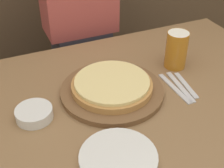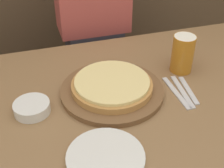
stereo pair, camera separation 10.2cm
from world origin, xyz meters
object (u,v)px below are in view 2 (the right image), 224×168
object	(u,v)px
spoon	(189,90)
dinner_plate	(106,158)
pizza_on_board	(112,88)
diner_person	(94,42)
side_bowl	(32,108)
fork	(176,93)
beer_glass	(183,52)
dinner_knife	(182,91)

from	to	relation	value
spoon	dinner_plate	bearing A→B (deg)	-149.48
pizza_on_board	diner_person	world-z (taller)	diner_person
dinner_plate	spoon	xyz separation A→B (m)	(0.38, 0.22, -0.01)
diner_person	spoon	bearing A→B (deg)	-73.00
side_bowl	diner_person	distance (m)	0.71
side_bowl	spoon	world-z (taller)	side_bowl
spoon	pizza_on_board	bearing A→B (deg)	165.88
dinner_plate	fork	world-z (taller)	dinner_plate
pizza_on_board	side_bowl	bearing A→B (deg)	-175.56
beer_glass	dinner_plate	xyz separation A→B (m)	(-0.41, -0.36, -0.07)
dinner_knife	diner_person	world-z (taller)	diner_person
diner_person	fork	bearing A→B (deg)	-77.16
spoon	beer_glass	bearing A→B (deg)	75.27
beer_glass	dinner_plate	bearing A→B (deg)	-139.09
pizza_on_board	side_bowl	world-z (taller)	pizza_on_board
spoon	dinner_knife	bearing A→B (deg)	180.00
pizza_on_board	dinner_plate	size ratio (longest dim) A/B	1.67
side_bowl	dinner_knife	distance (m)	0.53
beer_glass	fork	xyz separation A→B (m)	(-0.09, -0.13, -0.08)
dinner_knife	diner_person	bearing A→B (deg)	104.94
spoon	diner_person	xyz separation A→B (m)	(-0.20, 0.64, -0.10)
side_bowl	beer_glass	bearing A→B (deg)	8.59
dinner_plate	fork	distance (m)	0.39
dinner_plate	dinner_knife	size ratio (longest dim) A/B	1.13
fork	diner_person	distance (m)	0.67
beer_glass	diner_person	xyz separation A→B (m)	(-0.23, 0.51, -0.18)
pizza_on_board	dinner_knife	size ratio (longest dim) A/B	1.89
pizza_on_board	beer_glass	bearing A→B (deg)	12.36
dinner_plate	dinner_knife	bearing A→B (deg)	32.27
dinner_plate	beer_glass	bearing A→B (deg)	40.91
pizza_on_board	side_bowl	xyz separation A→B (m)	(-0.28, -0.02, -0.01)
dinner_plate	pizza_on_board	bearing A→B (deg)	69.87
side_bowl	spoon	xyz separation A→B (m)	(0.55, -0.05, -0.02)
beer_glass	dinner_plate	world-z (taller)	beer_glass
fork	spoon	xyz separation A→B (m)	(0.05, 0.00, 0.00)
beer_glass	dinner_knife	xyz separation A→B (m)	(-0.06, -0.13, -0.08)
dinner_plate	spoon	size ratio (longest dim) A/B	1.33
beer_glass	side_bowl	world-z (taller)	beer_glass
side_bowl	dinner_knife	size ratio (longest dim) A/B	0.61
side_bowl	dinner_knife	xyz separation A→B (m)	(0.53, -0.05, -0.02)
pizza_on_board	dinner_knife	world-z (taller)	pizza_on_board
diner_person	pizza_on_board	bearing A→B (deg)	-97.26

